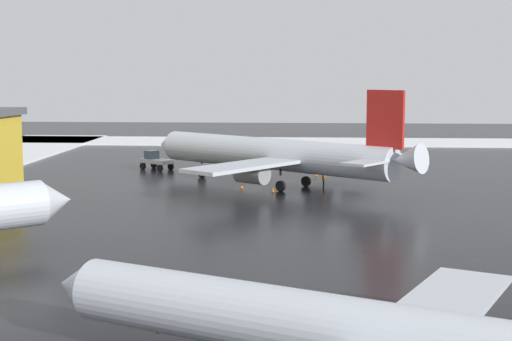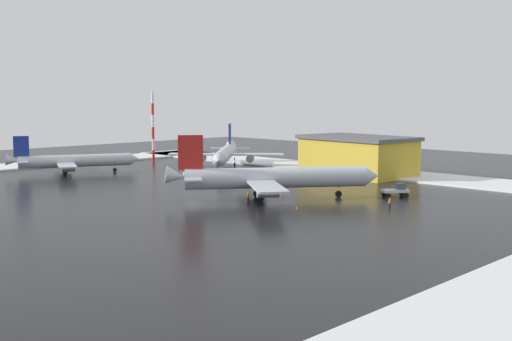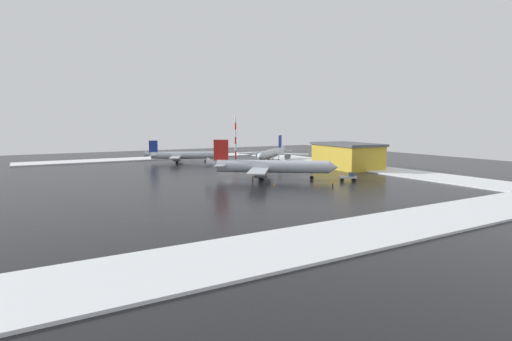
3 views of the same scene
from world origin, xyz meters
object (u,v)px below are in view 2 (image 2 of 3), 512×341
airplane_distant_tail (225,154)px  traffic_cone_near_nose (258,195)px  airplane_parked_portside (73,161)px  ground_crew_beside_wing (390,202)px  pushback_tug (397,190)px  ground_crew_mid_apron (248,196)px  traffic_cone_mid_line (283,194)px  traffic_cone_wingtip_side (297,207)px  antenna_mast (153,127)px  airplane_far_rear (271,178)px  cargo_hangar (357,155)px

airplane_distant_tail → traffic_cone_near_nose: 47.29m
airplane_parked_portside → ground_crew_beside_wing: 78.28m
airplane_parked_portside → pushback_tug: bearing=-48.0°
ground_crew_beside_wing → ground_crew_mid_apron: bearing=-148.7°
traffic_cone_mid_line → traffic_cone_wingtip_side: same height
airplane_distant_tail → ground_crew_mid_apron: airplane_distant_tail is taller
traffic_cone_near_nose → pushback_tug: bearing=-137.7°
airplane_distant_tail → antenna_mast: bearing=-121.2°
airplane_parked_portside → ground_crew_beside_wing: bearing=-56.6°
airplane_far_rear → traffic_cone_mid_line: (1.00, -4.00, -3.40)m
pushback_tug → antenna_mast: antenna_mast is taller
airplane_far_rear → antenna_mast: (65.71, -23.34, 5.80)m
airplane_distant_tail → cargo_hangar: bearing=65.7°
traffic_cone_near_nose → airplane_distant_tail: bearing=-35.6°
traffic_cone_mid_line → ground_crew_mid_apron: bearing=93.6°
antenna_mast → traffic_cone_mid_line: bearing=163.4°
ground_crew_mid_apron → antenna_mast: size_ratio=0.09×
pushback_tug → traffic_cone_mid_line: size_ratio=9.14×
airplane_parked_portside → traffic_cone_wingtip_side: airplane_parked_portside is taller
airplane_distant_tail → ground_crew_mid_apron: 53.13m
antenna_mast → pushback_tug: bearing=175.3°
airplane_parked_portside → traffic_cone_mid_line: (-56.67, -9.19, -2.64)m
traffic_cone_mid_line → traffic_cone_near_nose: bearing=53.9°
ground_crew_mid_apron → traffic_cone_wingtip_side: bearing=-89.6°
airplane_distant_tail → antenna_mast: 24.87m
airplane_distant_tail → pushback_tug: size_ratio=5.63×
airplane_distant_tail → antenna_mast: antenna_mast is taller
ground_crew_beside_wing → traffic_cone_near_nose: size_ratio=3.11×
ground_crew_mid_apron → traffic_cone_mid_line: (0.57, -9.15, -0.70)m
ground_crew_mid_apron → traffic_cone_wingtip_side: ground_crew_mid_apron is taller
pushback_tug → traffic_cone_mid_line: bearing=165.0°
pushback_tug → traffic_cone_mid_line: (15.31, 12.72, -1.01)m
airplane_distant_tail → ground_crew_mid_apron: (-41.57, 33.00, -2.46)m
ground_crew_mid_apron → cargo_hangar: cargo_hangar is taller
ground_crew_beside_wing → antenna_mast: size_ratio=0.09×
airplane_parked_portside → traffic_cone_wingtip_side: bearing=-64.3°
traffic_cone_near_nose → traffic_cone_mid_line: (-2.64, -3.61, 0.00)m
cargo_hangar → ground_crew_mid_apron: bearing=108.4°
airplane_parked_portside → traffic_cone_mid_line: 57.47m
airplane_parked_portside → antenna_mast: 30.35m
traffic_cone_near_nose → airplane_far_rear: bearing=173.9°
airplane_distant_tail → traffic_cone_mid_line: (-41.00, 23.86, -3.16)m
traffic_cone_mid_line → traffic_cone_wingtip_side: 13.63m
airplane_distant_tail → cargo_hangar: size_ratio=1.07×
traffic_cone_near_nose → traffic_cone_wingtip_side: same height
airplane_parked_portside → pushback_tug: (-71.98, -21.91, -1.63)m
antenna_mast → traffic_cone_wingtip_side: (-75.40, 27.80, -9.20)m
antenna_mast → traffic_cone_wingtip_side: size_ratio=34.44×
ground_crew_beside_wing → traffic_cone_mid_line: 20.88m
airplane_far_rear → ground_crew_beside_wing: 20.87m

